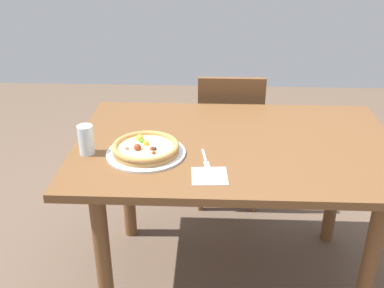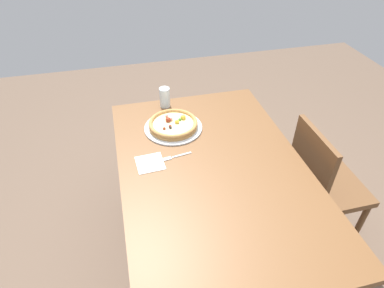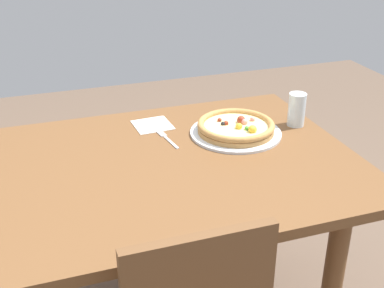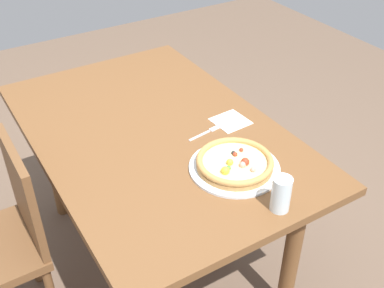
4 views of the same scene
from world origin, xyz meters
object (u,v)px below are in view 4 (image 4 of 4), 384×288
pizza (235,162)px  fork (207,132)px  drinking_glass (281,194)px  dining_table (155,150)px  napkin (231,121)px  plate (234,168)px  chair_near (2,239)px

pizza → fork: 0.26m
drinking_glass → dining_table: bearing=-168.1°
drinking_glass → napkin: (-0.53, 0.18, -0.06)m
drinking_glass → napkin: size_ratio=0.93×
dining_table → drinking_glass: 0.68m
plate → pizza: 0.03m
plate → napkin: 0.33m
plate → drinking_glass: (0.25, 0.00, 0.06)m
pizza → fork: size_ratio=1.75×
chair_near → pizza: bearing=-115.6°
fork → drinking_glass: drinking_glass is taller
fork → plate: bearing=-108.7°
dining_table → napkin: size_ratio=10.42×
pizza → napkin: bearing=147.2°
dining_table → pizza: bearing=18.7°
dining_table → fork: fork is taller
plate → fork: (-0.26, 0.05, -0.00)m
chair_near → pizza: size_ratio=3.07×
fork → chair_near: bearing=162.6°
dining_table → pizza: (0.39, 0.13, 0.14)m
plate → drinking_glass: drinking_glass is taller
dining_table → chair_near: (-0.00, -0.69, -0.17)m
dining_table → fork: size_ratio=8.81×
dining_table → plate: bearing=18.8°
fork → napkin: size_ratio=1.18×
fork → drinking_glass: bearing=-103.4°
dining_table → napkin: napkin is taller
chair_near → drinking_glass: bearing=-128.1°
dining_table → napkin: bearing=69.5°
chair_near → plate: size_ratio=2.60×
pizza → chair_near: bearing=-115.5°
napkin → fork: bearing=-82.2°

